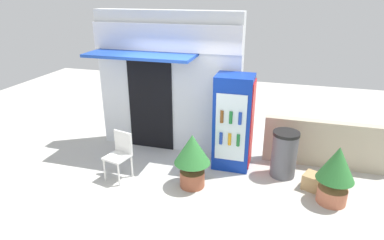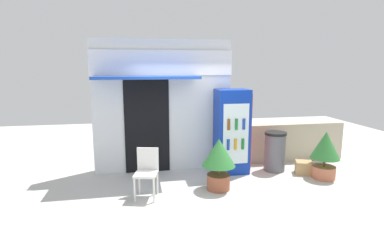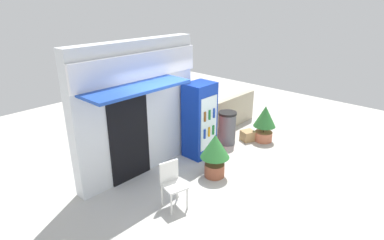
{
  "view_description": "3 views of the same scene",
  "coord_description": "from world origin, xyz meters",
  "px_view_note": "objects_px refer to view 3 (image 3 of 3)",
  "views": [
    {
      "loc": [
        1.82,
        -4.92,
        3.41
      ],
      "look_at": [
        0.22,
        0.69,
        1.1
      ],
      "focal_mm": 30.87,
      "sensor_mm": 36.0,
      "label": 1
    },
    {
      "loc": [
        -1.21,
        -5.46,
        2.43
      ],
      "look_at": [
        -0.05,
        0.7,
        1.33
      ],
      "focal_mm": 28.7,
      "sensor_mm": 36.0,
      "label": 2
    },
    {
      "loc": [
        -4.64,
        -3.76,
        3.86
      ],
      "look_at": [
        0.08,
        0.57,
        1.36
      ],
      "focal_mm": 29.67,
      "sensor_mm": 36.0,
      "label": 3
    }
  ],
  "objects_px": {
    "cardboard_box": "(248,136)",
    "potted_plant_curbside": "(265,121)",
    "plastic_chair": "(172,181)",
    "trash_bin": "(227,128)",
    "potted_plant_near_shop": "(215,151)",
    "drink_cooler": "(200,120)"
  },
  "relations": [
    {
      "from": "drink_cooler",
      "to": "trash_bin",
      "type": "height_order",
      "value": "drink_cooler"
    },
    {
      "from": "drink_cooler",
      "to": "trash_bin",
      "type": "bearing_deg",
      "value": -5.95
    },
    {
      "from": "potted_plant_near_shop",
      "to": "cardboard_box",
      "type": "bearing_deg",
      "value": 13.35
    },
    {
      "from": "trash_bin",
      "to": "potted_plant_near_shop",
      "type": "bearing_deg",
      "value": -151.99
    },
    {
      "from": "drink_cooler",
      "to": "potted_plant_curbside",
      "type": "bearing_deg",
      "value": -22.95
    },
    {
      "from": "potted_plant_near_shop",
      "to": "trash_bin",
      "type": "relative_size",
      "value": 1.12
    },
    {
      "from": "plastic_chair",
      "to": "potted_plant_curbside",
      "type": "relative_size",
      "value": 0.88
    },
    {
      "from": "cardboard_box",
      "to": "potted_plant_curbside",
      "type": "bearing_deg",
      "value": -51.34
    },
    {
      "from": "trash_bin",
      "to": "cardboard_box",
      "type": "xyz_separation_m",
      "value": [
        0.56,
        -0.34,
        -0.32
      ]
    },
    {
      "from": "trash_bin",
      "to": "potted_plant_curbside",
      "type": "bearing_deg",
      "value": -39.15
    },
    {
      "from": "plastic_chair",
      "to": "potted_plant_near_shop",
      "type": "distance_m",
      "value": 1.41
    },
    {
      "from": "trash_bin",
      "to": "cardboard_box",
      "type": "distance_m",
      "value": 0.73
    },
    {
      "from": "plastic_chair",
      "to": "trash_bin",
      "type": "distance_m",
      "value": 3.14
    },
    {
      "from": "plastic_chair",
      "to": "potted_plant_curbside",
      "type": "distance_m",
      "value": 3.85
    },
    {
      "from": "plastic_chair",
      "to": "trash_bin",
      "type": "relative_size",
      "value": 0.99
    },
    {
      "from": "drink_cooler",
      "to": "cardboard_box",
      "type": "relative_size",
      "value": 5.46
    },
    {
      "from": "potted_plant_curbside",
      "to": "cardboard_box",
      "type": "relative_size",
      "value": 2.98
    },
    {
      "from": "plastic_chair",
      "to": "potted_plant_near_shop",
      "type": "relative_size",
      "value": 0.89
    },
    {
      "from": "potted_plant_near_shop",
      "to": "cardboard_box",
      "type": "relative_size",
      "value": 2.95
    },
    {
      "from": "cardboard_box",
      "to": "potted_plant_near_shop",
      "type": "bearing_deg",
      "value": -166.65
    },
    {
      "from": "plastic_chair",
      "to": "trash_bin",
      "type": "xyz_separation_m",
      "value": [
        3.01,
        0.92,
        -0.07
      ]
    },
    {
      "from": "potted_plant_near_shop",
      "to": "trash_bin",
      "type": "height_order",
      "value": "potted_plant_near_shop"
    }
  ]
}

